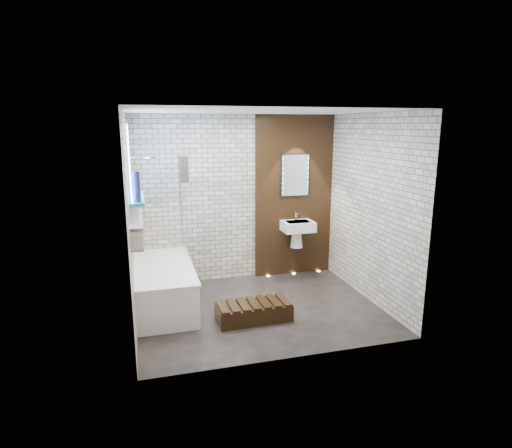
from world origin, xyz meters
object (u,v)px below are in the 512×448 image
object	(u,v)px
bathtub	(164,286)
washbasin	(298,230)
bath_screen	(184,208)
led_mirror	(295,175)
walnut_step	(254,312)

from	to	relation	value
bathtub	washbasin	xyz separation A→B (m)	(2.17, 0.62, 0.50)
washbasin	bathtub	bearing A→B (deg)	-163.99
bath_screen	bathtub	bearing A→B (deg)	-128.90
bathtub	led_mirror	size ratio (longest dim) A/B	2.49
bathtub	washbasin	world-z (taller)	washbasin
bath_screen	led_mirror	size ratio (longest dim) A/B	2.00
walnut_step	led_mirror	bearing A→B (deg)	54.16
washbasin	walnut_step	world-z (taller)	washbasin
bath_screen	washbasin	bearing A→B (deg)	5.78
bath_screen	washbasin	world-z (taller)	bath_screen
bath_screen	washbasin	xyz separation A→B (m)	(1.82, 0.18, -0.49)
bath_screen	walnut_step	size ratio (longest dim) A/B	1.49
bathtub	washbasin	distance (m)	2.32
walnut_step	washbasin	bearing A→B (deg)	51.15
bathtub	bath_screen	xyz separation A→B (m)	(0.35, 0.44, 0.99)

